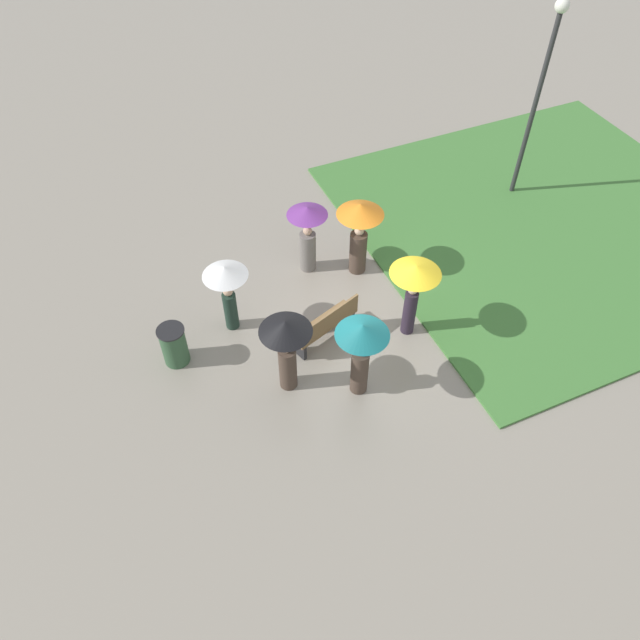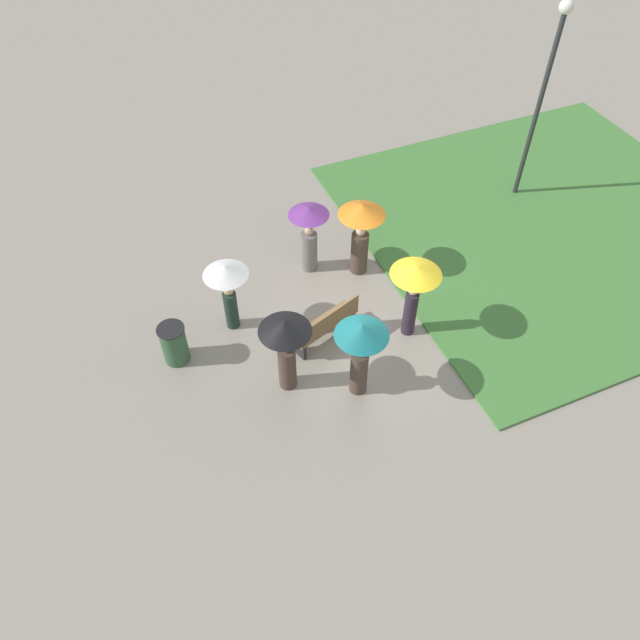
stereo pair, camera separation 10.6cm
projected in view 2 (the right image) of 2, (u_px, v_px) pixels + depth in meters
The scene contains 11 objects.
ground_plane at pixel (359, 329), 13.47m from camera, with size 90.00×90.00×0.00m, color gray.
lawn_patch_near at pixel (552, 224), 15.83m from camera, with size 9.44×9.27×0.06m.
park_bench at pixel (326, 325), 12.94m from camera, with size 1.63×0.92×0.90m.
lamp_post at pixel (545, 82), 14.44m from camera, with size 0.32×0.32×4.97m.
trash_bin at pixel (174, 344), 12.59m from camera, with size 0.56×0.56×0.93m.
crowd_person_teal at pixel (361, 345), 11.42m from camera, with size 1.01×1.01×1.87m.
crowd_person_purple at pixel (309, 230), 13.95m from camera, with size 0.92×0.92×1.77m.
crowd_person_white at pixel (227, 283), 12.62m from camera, with size 0.93×0.93×1.72m.
crowd_person_black at pixel (286, 341), 11.52m from camera, with size 1.00×1.00×1.86m.
crowd_person_orange at pixel (361, 226), 13.77m from camera, with size 1.06×1.06×1.90m.
crowd_person_yellow at pixel (414, 284), 12.39m from camera, with size 1.04×1.04×1.88m.
Camera 2 is at (4.26, 7.88, 10.10)m, focal length 35.00 mm.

